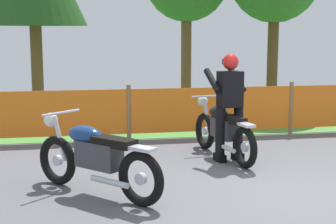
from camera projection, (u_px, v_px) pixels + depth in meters
name	position (u px, v px, depth m)	size (l,w,h in m)	color
ground	(286.00, 192.00, 6.47)	(24.00, 24.00, 0.02)	#5B5B60
grass_verge	(176.00, 110.00, 13.35)	(24.00, 7.09, 0.01)	#4C8C3D
barrier_fence	(212.00, 109.00, 9.82)	(9.83, 0.08, 1.05)	olive
motorcycle_lead	(223.00, 130.00, 8.18)	(0.65, 2.00, 0.96)	black
motorcycle_trailing	(95.00, 157.00, 6.29)	(1.51, 1.63, 1.00)	black
rider_lead	(229.00, 103.00, 7.93)	(0.62, 0.63, 1.69)	black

